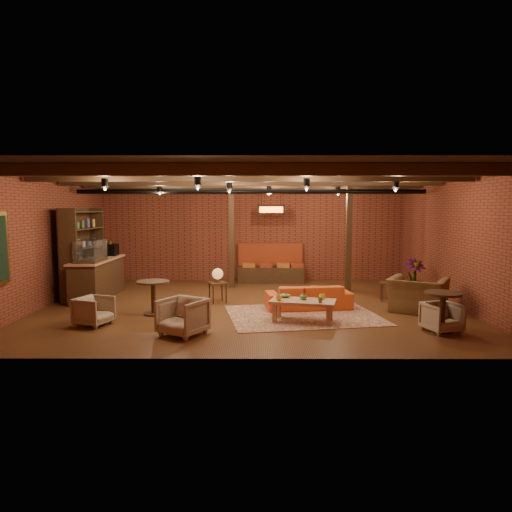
{
  "coord_description": "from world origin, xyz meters",
  "views": [
    {
      "loc": [
        0.18,
        -11.07,
        2.4
      ],
      "look_at": [
        0.14,
        0.2,
        1.21
      ],
      "focal_mm": 32.0,
      "sensor_mm": 36.0,
      "label": 1
    }
  ],
  "objects_px": {
    "armchair_right": "(418,289)",
    "side_table_book": "(389,284)",
    "plant_tall": "(415,240)",
    "coffee_table": "(302,302)",
    "round_table_right": "(443,306)",
    "sofa": "(308,297)",
    "round_table_left": "(153,292)",
    "armchair_a": "(94,309)",
    "side_table_lamp": "(218,277)",
    "armchair_b": "(183,315)",
    "armchair_far": "(442,316)"
  },
  "relations": [
    {
      "from": "side_table_lamp",
      "to": "armchair_far",
      "type": "xyz_separation_m",
      "value": [
        4.59,
        -2.76,
        -0.35
      ]
    },
    {
      "from": "plant_tall",
      "to": "side_table_lamp",
      "type": "bearing_deg",
      "value": -171.9
    },
    {
      "from": "sofa",
      "to": "coffee_table",
      "type": "relative_size",
      "value": 1.36
    },
    {
      "from": "coffee_table",
      "to": "armchair_right",
      "type": "height_order",
      "value": "armchair_right"
    },
    {
      "from": "armchair_right",
      "to": "plant_tall",
      "type": "bearing_deg",
      "value": -74.65
    },
    {
      "from": "side_table_book",
      "to": "round_table_right",
      "type": "bearing_deg",
      "value": -87.62
    },
    {
      "from": "coffee_table",
      "to": "armchair_right",
      "type": "xyz_separation_m",
      "value": [
        2.76,
        0.92,
        0.12
      ]
    },
    {
      "from": "armchair_right",
      "to": "round_table_right",
      "type": "relative_size",
      "value": 1.52
    },
    {
      "from": "round_table_left",
      "to": "armchair_right",
      "type": "relative_size",
      "value": 0.63
    },
    {
      "from": "sofa",
      "to": "round_table_left",
      "type": "distance_m",
      "value": 3.63
    },
    {
      "from": "side_table_book",
      "to": "armchair_a",
      "type": "bearing_deg",
      "value": -159.81
    },
    {
      "from": "round_table_left",
      "to": "side_table_book",
      "type": "xyz_separation_m",
      "value": [
        5.75,
        1.56,
        -0.07
      ]
    },
    {
      "from": "sofa",
      "to": "round_table_right",
      "type": "relative_size",
      "value": 2.48
    },
    {
      "from": "round_table_right",
      "to": "plant_tall",
      "type": "height_order",
      "value": "plant_tall"
    },
    {
      "from": "side_table_book",
      "to": "plant_tall",
      "type": "distance_m",
      "value": 1.47
    },
    {
      "from": "side_table_lamp",
      "to": "armchair_right",
      "type": "distance_m",
      "value": 4.84
    },
    {
      "from": "sofa",
      "to": "side_table_lamp",
      "type": "distance_m",
      "value": 2.37
    },
    {
      "from": "side_table_lamp",
      "to": "round_table_right",
      "type": "xyz_separation_m",
      "value": [
        4.54,
        -2.89,
        -0.13
      ]
    },
    {
      "from": "coffee_table",
      "to": "round_table_right",
      "type": "height_order",
      "value": "round_table_right"
    },
    {
      "from": "armchair_b",
      "to": "side_table_book",
      "type": "height_order",
      "value": "armchair_b"
    },
    {
      "from": "sofa",
      "to": "armchair_right",
      "type": "bearing_deg",
      "value": 164.57
    },
    {
      "from": "coffee_table",
      "to": "armchair_a",
      "type": "height_order",
      "value": "coffee_table"
    },
    {
      "from": "armchair_b",
      "to": "coffee_table",
      "type": "bearing_deg",
      "value": 53.42
    },
    {
      "from": "coffee_table",
      "to": "sofa",
      "type": "bearing_deg",
      "value": 77.96
    },
    {
      "from": "sofa",
      "to": "plant_tall",
      "type": "bearing_deg",
      "value": -162.14
    },
    {
      "from": "armchair_a",
      "to": "armchair_far",
      "type": "bearing_deg",
      "value": -74.01
    },
    {
      "from": "armchair_a",
      "to": "armchair_far",
      "type": "distance_m",
      "value": 6.96
    },
    {
      "from": "plant_tall",
      "to": "armchair_b",
      "type": "bearing_deg",
      "value": -146.47
    },
    {
      "from": "side_table_lamp",
      "to": "plant_tall",
      "type": "xyz_separation_m",
      "value": [
        5.23,
        0.74,
        0.88
      ]
    },
    {
      "from": "armchair_b",
      "to": "armchair_right",
      "type": "relative_size",
      "value": 0.63
    },
    {
      "from": "armchair_right",
      "to": "armchair_far",
      "type": "xyz_separation_m",
      "value": [
        -0.13,
        -1.73,
        -0.22
      ]
    },
    {
      "from": "armchair_right",
      "to": "side_table_book",
      "type": "xyz_separation_m",
      "value": [
        -0.31,
        1.26,
        -0.09
      ]
    },
    {
      "from": "round_table_right",
      "to": "side_table_book",
      "type": "bearing_deg",
      "value": 92.38
    },
    {
      "from": "side_table_book",
      "to": "round_table_right",
      "type": "height_order",
      "value": "round_table_right"
    },
    {
      "from": "round_table_left",
      "to": "armchair_far",
      "type": "relative_size",
      "value": 1.21
    },
    {
      "from": "round_table_left",
      "to": "round_table_right",
      "type": "xyz_separation_m",
      "value": [
        5.88,
        -1.56,
        0.02
      ]
    },
    {
      "from": "coffee_table",
      "to": "side_table_book",
      "type": "xyz_separation_m",
      "value": [
        2.45,
        2.18,
        0.04
      ]
    },
    {
      "from": "round_table_left",
      "to": "round_table_right",
      "type": "bearing_deg",
      "value": -14.85
    },
    {
      "from": "sofa",
      "to": "round_table_right",
      "type": "xyz_separation_m",
      "value": [
        2.31,
        -2.19,
        0.25
      ]
    },
    {
      "from": "armchair_a",
      "to": "armchair_right",
      "type": "bearing_deg",
      "value": -60.03
    },
    {
      "from": "coffee_table",
      "to": "round_table_left",
      "type": "bearing_deg",
      "value": 169.42
    },
    {
      "from": "armchair_b",
      "to": "side_table_book",
      "type": "relative_size",
      "value": 1.53
    },
    {
      "from": "coffee_table",
      "to": "armchair_a",
      "type": "xyz_separation_m",
      "value": [
        -4.31,
        -0.31,
        -0.09
      ]
    },
    {
      "from": "sofa",
      "to": "armchair_far",
      "type": "xyz_separation_m",
      "value": [
        2.36,
        -2.07,
        0.03
      ]
    },
    {
      "from": "armchair_right",
      "to": "plant_tall",
      "type": "xyz_separation_m",
      "value": [
        0.51,
        1.78,
        1.01
      ]
    },
    {
      "from": "coffee_table",
      "to": "plant_tall",
      "type": "bearing_deg",
      "value": 39.48
    },
    {
      "from": "sofa",
      "to": "side_table_book",
      "type": "distance_m",
      "value": 2.38
    },
    {
      "from": "coffee_table",
      "to": "armchair_right",
      "type": "distance_m",
      "value": 2.91
    },
    {
      "from": "armchair_b",
      "to": "plant_tall",
      "type": "distance_m",
      "value": 6.86
    },
    {
      "from": "plant_tall",
      "to": "coffee_table",
      "type": "bearing_deg",
      "value": -140.52
    }
  ]
}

